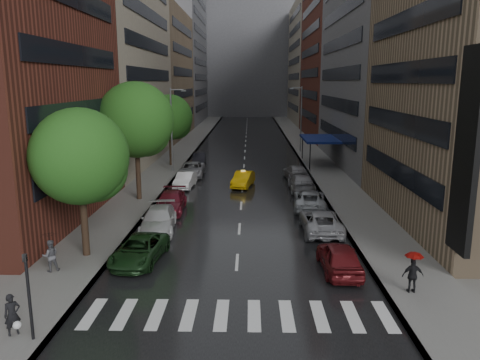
{
  "coord_description": "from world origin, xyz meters",
  "views": [
    {
      "loc": [
        0.68,
        -20.41,
        9.83
      ],
      "look_at": [
        0.0,
        11.88,
        3.0
      ],
      "focal_mm": 35.0,
      "sensor_mm": 36.0,
      "label": 1
    }
  ],
  "objects": [
    {
      "name": "ground",
      "position": [
        0.0,
        0.0,
        0.0
      ],
      "size": [
        220.0,
        220.0,
        0.0
      ],
      "primitive_type": "plane",
      "color": "gray",
      "rests_on": "ground"
    },
    {
      "name": "road",
      "position": [
        0.0,
        50.0,
        0.01
      ],
      "size": [
        14.0,
        140.0,
        0.01
      ],
      "primitive_type": "cube",
      "color": "black",
      "rests_on": "ground"
    },
    {
      "name": "sidewalk_left",
      "position": [
        -9.0,
        50.0,
        0.07
      ],
      "size": [
        4.0,
        140.0,
        0.15
      ],
      "primitive_type": "cube",
      "color": "gray",
      "rests_on": "ground"
    },
    {
      "name": "sidewalk_right",
      "position": [
        9.0,
        50.0,
        0.07
      ],
      "size": [
        4.0,
        140.0,
        0.15
      ],
      "primitive_type": "cube",
      "color": "gray",
      "rests_on": "ground"
    },
    {
      "name": "crosswalk",
      "position": [
        0.2,
        -2.0,
        0.01
      ],
      "size": [
        13.15,
        2.8,
        0.01
      ],
      "color": "silver",
      "rests_on": "ground"
    },
    {
      "name": "buildings_left",
      "position": [
        -15.0,
        58.79,
        15.99
      ],
      "size": [
        8.0,
        108.0,
        38.0
      ],
      "color": "maroon",
      "rests_on": "ground"
    },
    {
      "name": "buildings_right",
      "position": [
        15.0,
        56.7,
        15.03
      ],
      "size": [
        8.05,
        109.1,
        36.0
      ],
      "color": "#937A5B",
      "rests_on": "ground"
    },
    {
      "name": "building_far",
      "position": [
        0.0,
        118.0,
        16.0
      ],
      "size": [
        40.0,
        14.0,
        32.0
      ],
      "primitive_type": "cube",
      "color": "slate",
      "rests_on": "ground"
    },
    {
      "name": "tree_near",
      "position": [
        -8.6,
        4.59,
        5.8
      ],
      "size": [
        5.32,
        5.32,
        8.48
      ],
      "color": "#382619",
      "rests_on": "ground"
    },
    {
      "name": "tree_mid",
      "position": [
        -8.6,
        17.56,
        6.75
      ],
      "size": [
        6.19,
        6.19,
        9.86
      ],
      "color": "#382619",
      "rests_on": "ground"
    },
    {
      "name": "tree_far",
      "position": [
        -8.6,
        33.96,
        5.73
      ],
      "size": [
        5.26,
        5.26,
        8.38
      ],
      "color": "#382619",
      "rests_on": "ground"
    },
    {
      "name": "taxi",
      "position": [
        0.06,
        23.03,
        0.72
      ],
      "size": [
        2.37,
        4.6,
        1.45
      ],
      "primitive_type": "imported",
      "rotation": [
        0.0,
        0.0,
        -0.2
      ],
      "color": "#F5B50C",
      "rests_on": "ground"
    },
    {
      "name": "parked_cars_left",
      "position": [
        -5.4,
        17.38,
        0.74
      ],
      "size": [
        2.81,
        35.77,
        1.55
      ],
      "color": "#173417",
      "rests_on": "ground"
    },
    {
      "name": "parked_cars_right",
      "position": [
        5.4,
        15.3,
        0.76
      ],
      "size": [
        2.88,
        28.69,
        1.59
      ],
      "color": "maroon",
      "rests_on": "ground"
    },
    {
      "name": "ped_bag_walker",
      "position": [
        -8.48,
        -3.99,
        0.95
      ],
      "size": [
        0.72,
        0.69,
        1.67
      ],
      "color": "black",
      "rests_on": "sidewalk_left"
    },
    {
      "name": "ped_black_umbrella",
      "position": [
        -9.62,
        2.22,
        1.38
      ],
      "size": [
        1.02,
        0.98,
        2.09
      ],
      "color": "#515056",
      "rests_on": "sidewalk_left"
    },
    {
      "name": "ped_red_umbrella",
      "position": [
        8.29,
        0.09,
        1.33
      ],
      "size": [
        0.97,
        0.82,
        2.01
      ],
      "color": "black",
      "rests_on": "sidewalk_right"
    },
    {
      "name": "traffic_light",
      "position": [
        -7.6,
        -4.31,
        2.23
      ],
      "size": [
        0.18,
        0.15,
        3.45
      ],
      "color": "black",
      "rests_on": "sidewalk_left"
    },
    {
      "name": "street_lamp_left",
      "position": [
        -7.72,
        30.0,
        4.89
      ],
      "size": [
        1.74,
        0.22,
        9.0
      ],
      "color": "gray",
      "rests_on": "sidewalk_left"
    },
    {
      "name": "street_lamp_right",
      "position": [
        7.72,
        45.0,
        4.89
      ],
      "size": [
        1.74,
        0.22,
        9.0
      ],
      "color": "gray",
      "rests_on": "sidewalk_right"
    },
    {
      "name": "awning",
      "position": [
        8.98,
        35.0,
        3.13
      ],
      "size": [
        4.0,
        8.0,
        3.12
      ],
      "color": "navy",
      "rests_on": "sidewalk_right"
    }
  ]
}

